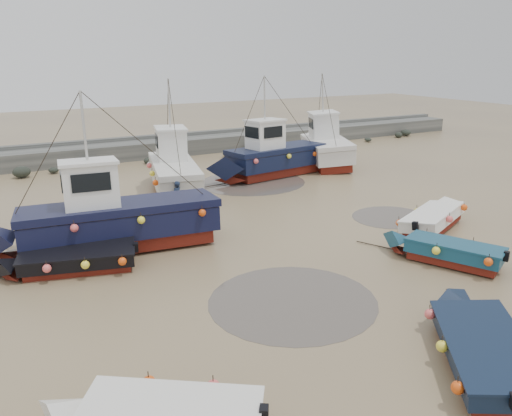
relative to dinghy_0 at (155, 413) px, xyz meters
The scene contains 16 objects.
ground 10.59m from the dinghy_0, 36.33° to the left, with size 120.00×120.00×0.00m, color #937F58.
seawall 29.53m from the dinghy_0, 73.13° to the left, with size 60.00×4.92×1.50m.
puddle_a 6.68m from the dinghy_0, 32.49° to the left, with size 5.46×5.46×0.01m, color #514A42.
puddle_b 16.69m from the dinghy_0, 30.82° to the left, with size 3.76×3.76×0.01m, color #514A42.
puddle_c 11.36m from the dinghy_0, 97.36° to the left, with size 4.42×4.42×0.01m, color #514A42.
puddle_d 21.13m from the dinghy_0, 56.68° to the left, with size 6.63×6.63×0.01m, color #514A42.
dinghy_0 is the anchor object (origin of this frame).
dinghy_1 8.27m from the dinghy_0, ahead, with size 4.62×5.76×1.43m.
dinghy_2 12.81m from the dinghy_0, 16.03° to the left, with size 3.22×5.36×1.43m.
dinghy_3 16.51m from the dinghy_0, 23.18° to the left, with size 6.16×3.40×1.43m.
dinghy_4 9.40m from the dinghy_0, 91.81° to the left, with size 6.25×2.81×1.43m.
cabin_boat_0 10.94m from the dinghy_0, 82.71° to the left, with size 10.91×3.85×6.22m.
cabin_boat_1 19.04m from the dinghy_0, 69.52° to the left, with size 3.94×9.65×6.22m.
cabin_boat_2 22.76m from the dinghy_0, 54.31° to the left, with size 9.67×3.39×6.22m.
cabin_boat_3 27.37m from the dinghy_0, 46.79° to the left, with size 5.10×8.87×6.22m.
person 15.12m from the dinghy_0, 68.51° to the left, with size 0.59×0.39×1.61m, color #19253C.
Camera 1 is at (-10.73, -14.71, 7.58)m, focal length 35.00 mm.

